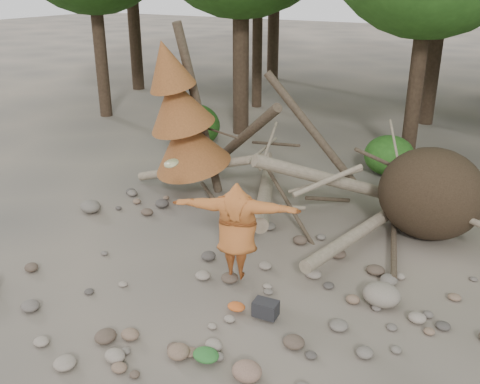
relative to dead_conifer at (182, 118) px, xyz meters
The scene contains 12 objects.
ground 5.05m from the dead_conifer, 47.26° to the right, with size 120.00×120.00×0.00m, color #514C44.
deadfall_pile 5.33m from the dead_conifer, ahead, with size 8.55×5.24×3.30m.
dead_conifer is the anchor object (origin of this frame).
bush_left 4.72m from the dead_conifer, 121.92° to the left, with size 1.80×1.80×1.44m, color #204D14.
bush_mid 6.11m from the dead_conifer, 48.52° to the left, with size 1.40×1.40×1.12m, color #2A621C.
frisbee_thrower 4.22m from the dead_conifer, 41.04° to the right, with size 3.04×1.32×1.89m.
backpack 5.74m from the dead_conifer, 40.46° to the right, with size 0.40×0.27×0.27m, color black.
cloth_green 6.53m from the dead_conifer, 51.84° to the right, with size 0.40×0.34×0.15m, color #286428.
cloth_orange 5.47m from the dead_conifer, 44.90° to the right, with size 0.31×0.26×0.11m, color #B9521F.
boulder_front_right 6.95m from the dead_conifer, 47.21° to the right, with size 0.43×0.39×0.26m, color #866554.
boulder_mid_right 6.32m from the dead_conifer, 20.82° to the right, with size 0.65×0.59×0.39m, color gray.
boulder_mid_left 3.03m from the dead_conifer, 130.17° to the right, with size 0.50×0.45×0.30m, color #676157.
Camera 1 is at (4.30, -6.74, 5.24)m, focal length 40.00 mm.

